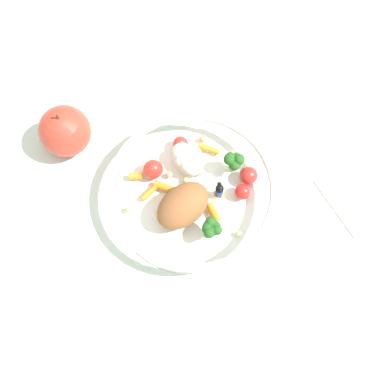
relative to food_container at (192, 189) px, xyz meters
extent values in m
plane|color=silver|center=(0.01, 0.02, -0.03)|extent=(2.40, 2.40, 0.00)
cylinder|color=white|center=(0.00, 0.00, -0.02)|extent=(0.25, 0.25, 0.01)
torus|color=white|center=(0.00, 0.00, 0.02)|extent=(0.26, 0.26, 0.01)
ellipsoid|color=brown|center=(-0.01, 0.03, 0.01)|extent=(0.07, 0.10, 0.05)
cylinder|color=#8EB766|center=(-0.02, -0.08, -0.01)|extent=(0.01, 0.01, 0.02)
sphere|color=#23561E|center=(-0.01, -0.08, 0.01)|extent=(0.02, 0.02, 0.02)
sphere|color=#23561E|center=(-0.01, -0.07, 0.01)|extent=(0.02, 0.02, 0.02)
sphere|color=#23561E|center=(-0.02, -0.07, 0.01)|extent=(0.01, 0.01, 0.01)
sphere|color=#23561E|center=(-0.02, -0.07, 0.01)|extent=(0.02, 0.02, 0.02)
sphere|color=#23561E|center=(-0.02, -0.08, 0.01)|extent=(0.01, 0.01, 0.01)
sphere|color=#23561E|center=(-0.02, -0.08, 0.01)|extent=(0.02, 0.02, 0.02)
sphere|color=#23561E|center=(-0.02, -0.08, 0.01)|extent=(0.02, 0.02, 0.02)
sphere|color=#23561E|center=(-0.01, -0.08, 0.01)|extent=(0.02, 0.02, 0.02)
cylinder|color=#7FAD5B|center=(-0.07, 0.03, -0.01)|extent=(0.01, 0.01, 0.02)
sphere|color=#23561E|center=(-0.06, 0.03, 0.01)|extent=(0.02, 0.02, 0.02)
sphere|color=#23561E|center=(-0.06, 0.03, 0.01)|extent=(0.02, 0.02, 0.02)
sphere|color=#23561E|center=(-0.07, 0.04, 0.01)|extent=(0.02, 0.02, 0.02)
sphere|color=#23561E|center=(-0.07, 0.03, 0.01)|extent=(0.01, 0.01, 0.01)
sphere|color=#23561E|center=(-0.08, 0.03, 0.02)|extent=(0.02, 0.02, 0.02)
sphere|color=#23561E|center=(-0.07, 0.02, 0.01)|extent=(0.02, 0.02, 0.02)
sphere|color=#23561E|center=(-0.06, 0.02, 0.01)|extent=(0.02, 0.02, 0.02)
sphere|color=silver|center=(0.05, -0.03, 0.00)|extent=(0.03, 0.03, 0.03)
sphere|color=silver|center=(0.04, -0.03, -0.01)|extent=(0.03, 0.03, 0.03)
sphere|color=silver|center=(0.04, -0.03, 0.00)|extent=(0.03, 0.03, 0.03)
sphere|color=silver|center=(0.03, -0.03, 0.00)|extent=(0.04, 0.04, 0.04)
sphere|color=silver|center=(0.03, -0.04, 0.00)|extent=(0.03, 0.03, 0.03)
sphere|color=silver|center=(0.04, -0.04, 0.00)|extent=(0.03, 0.03, 0.03)
sphere|color=silver|center=(0.04, -0.05, -0.01)|extent=(0.03, 0.03, 0.03)
cube|color=yellow|center=(-0.03, -0.03, -0.02)|extent=(0.02, 0.02, 0.00)
cylinder|color=#1933B2|center=(-0.03, -0.03, -0.01)|extent=(0.02, 0.02, 0.02)
sphere|color=black|center=(-0.03, -0.03, 0.01)|extent=(0.01, 0.01, 0.01)
sphere|color=black|center=(-0.04, -0.02, 0.01)|extent=(0.01, 0.01, 0.01)
sphere|color=black|center=(-0.03, -0.03, 0.01)|extent=(0.01, 0.01, 0.01)
cylinder|color=orange|center=(0.05, 0.04, -0.02)|extent=(0.01, 0.03, 0.01)
cylinder|color=orange|center=(0.04, 0.02, -0.01)|extent=(0.04, 0.02, 0.01)
cylinder|color=orange|center=(0.03, -0.07, -0.02)|extent=(0.04, 0.02, 0.01)
cylinder|color=orange|center=(0.08, 0.04, -0.01)|extent=(0.02, 0.02, 0.01)
cylinder|color=orange|center=(-0.05, 0.00, -0.01)|extent=(0.03, 0.02, 0.01)
sphere|color=red|center=(-0.05, -0.08, -0.01)|extent=(0.03, 0.03, 0.03)
sphere|color=red|center=(-0.06, -0.05, -0.01)|extent=(0.02, 0.02, 0.02)
sphere|color=red|center=(0.07, 0.01, 0.00)|extent=(0.03, 0.03, 0.03)
sphere|color=red|center=(0.07, -0.05, -0.01)|extent=(0.02, 0.02, 0.02)
sphere|color=#D1B775|center=(0.02, 0.06, -0.01)|extent=(0.01, 0.01, 0.01)
sphere|color=tan|center=(0.05, 0.09, -0.02)|extent=(0.01, 0.01, 0.01)
sphere|color=tan|center=(0.05, -0.08, -0.01)|extent=(0.01, 0.01, 0.01)
sphere|color=#D1B775|center=(0.00, -0.09, -0.02)|extent=(0.01, 0.01, 0.01)
sphere|color=#D1B775|center=(0.01, -0.03, -0.01)|extent=(0.01, 0.01, 0.01)
sphere|color=#D1B775|center=(0.02, -0.02, -0.02)|extent=(0.01, 0.01, 0.01)
sphere|color=tan|center=(-0.10, 0.00, -0.02)|extent=(0.01, 0.01, 0.01)
sphere|color=#D1B775|center=(0.05, 0.00, -0.02)|extent=(0.01, 0.01, 0.01)
sphere|color=tan|center=(0.02, -0.01, -0.01)|extent=(0.01, 0.01, 0.01)
sphere|color=tan|center=(0.08, 0.02, -0.02)|extent=(0.01, 0.01, 0.01)
sphere|color=#BC3828|center=(0.21, 0.07, 0.01)|extent=(0.08, 0.08, 0.08)
cylinder|color=brown|center=(0.21, 0.07, 0.06)|extent=(0.00, 0.00, 0.01)
cube|color=silver|center=(-0.19, -0.19, -0.03)|extent=(0.14, 0.13, 0.01)
camera|label=1|loc=(-0.19, 0.21, 0.71)|focal=46.51mm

